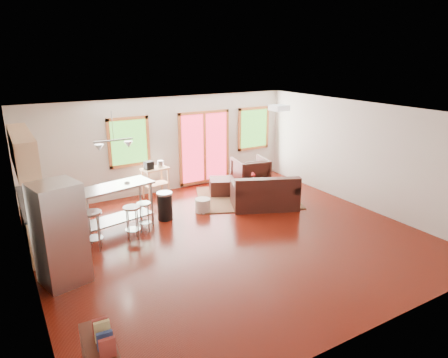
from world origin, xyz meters
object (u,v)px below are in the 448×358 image
coffee_table (254,183)px  armchair (250,171)px  refrigerator (60,234)px  ottoman (222,186)px  loveseat (265,195)px  rug (247,197)px  island (116,200)px  kitchen_cart (154,172)px

coffee_table → armchair: armchair is taller
armchair → refrigerator: 6.14m
ottoman → loveseat: bearing=-73.6°
rug → coffee_table: coffee_table is taller
ottoman → rug: bearing=-55.7°
coffee_table → refrigerator: bearing=-158.9°
coffee_table → refrigerator: size_ratio=0.60×
island → refrigerator: bearing=-130.5°
armchair → ottoman: armchair is taller
rug → kitchen_cart: size_ratio=2.53×
coffee_table → refrigerator: 5.63m
island → kitchen_cart: kitchen_cart is taller
ottoman → island: bearing=-164.2°
kitchen_cart → coffee_table: bearing=-24.2°
loveseat → refrigerator: size_ratio=1.04×
ottoman → refrigerator: refrigerator is taller
rug → coffee_table: size_ratio=2.49×
refrigerator → kitchen_cart: size_ratio=1.69×
rug → loveseat: loveseat is taller
coffee_table → armchair: (0.30, 0.62, 0.14)m
loveseat → ottoman: 1.48m
coffee_table → loveseat: bearing=-109.0°
refrigerator → ottoman: bearing=14.8°
armchair → kitchen_cart: bearing=0.3°
armchair → refrigerator: (-5.53, -2.64, 0.41)m
kitchen_cart → island: bearing=-133.6°
coffee_table → island: size_ratio=0.61×
coffee_table → island: 3.92m
coffee_table → ottoman: ottoman is taller
refrigerator → armchair: bearing=11.5°
armchair → island: (-4.18, -1.05, 0.24)m
refrigerator → island: (1.35, 1.59, -0.17)m
refrigerator → island: bearing=35.5°
armchair → loveseat: bearing=78.2°
loveseat → coffee_table: bearing=94.4°
island → armchair: bearing=14.2°
coffee_table → island: island is taller
rug → ottoman: bearing=124.3°
coffee_table → kitchen_cart: bearing=155.8°
coffee_table → refrigerator: refrigerator is taller
loveseat → armchair: 1.71m
ottoman → island: island is taller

